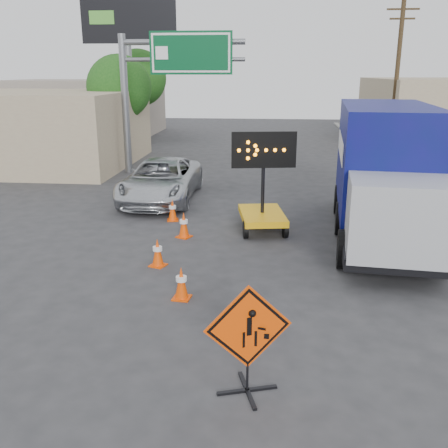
# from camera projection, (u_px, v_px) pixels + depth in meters

# --- Properties ---
(ground) EXTENTS (100.00, 100.00, 0.00)m
(ground) POSITION_uv_depth(u_px,v_px,m) (208.00, 387.00, 8.29)
(ground) COLOR #2D2D30
(ground) RESTS_ON ground
(curb_right) EXTENTS (0.40, 60.00, 0.12)m
(curb_right) POSITION_uv_depth(u_px,v_px,m) (415.00, 190.00, 21.88)
(curb_right) COLOR gray
(curb_right) RESTS_ON ground
(storefront_left_near) EXTENTS (14.00, 10.00, 4.00)m
(storefront_left_near) POSITION_uv_depth(u_px,v_px,m) (7.00, 128.00, 28.06)
(storefront_left_near) COLOR tan
(storefront_left_near) RESTS_ON ground
(storefront_left_far) EXTENTS (12.00, 10.00, 4.40)m
(storefront_left_far) POSITION_uv_depth(u_px,v_px,m) (82.00, 107.00, 41.42)
(storefront_left_far) COLOR gray
(storefront_left_far) RESTS_ON ground
(building_right_far) EXTENTS (10.00, 14.00, 4.60)m
(building_right_far) POSITION_uv_depth(u_px,v_px,m) (447.00, 113.00, 34.95)
(building_right_far) COLOR tan
(building_right_far) RESTS_ON ground
(highway_gantry) EXTENTS (6.18, 0.38, 6.90)m
(highway_gantry) POSITION_uv_depth(u_px,v_px,m) (164.00, 71.00, 24.32)
(highway_gantry) COLOR slate
(highway_gantry) RESTS_ON ground
(billboard) EXTENTS (6.10, 0.54, 9.85)m
(billboard) POSITION_uv_depth(u_px,v_px,m) (129.00, 34.00, 31.56)
(billboard) COLOR slate
(billboard) RESTS_ON ground
(utility_pole_far) EXTENTS (1.80, 0.26, 9.00)m
(utility_pole_far) POSITION_uv_depth(u_px,v_px,m) (397.00, 78.00, 29.02)
(utility_pole_far) COLOR #3F311B
(utility_pole_far) RESTS_ON ground
(tree_left_near) EXTENTS (3.71, 3.71, 6.03)m
(tree_left_near) POSITION_uv_depth(u_px,v_px,m) (119.00, 88.00, 28.77)
(tree_left_near) COLOR #3F311B
(tree_left_near) RESTS_ON ground
(tree_left_far) EXTENTS (4.10, 4.10, 6.66)m
(tree_left_far) POSITION_uv_depth(u_px,v_px,m) (138.00, 78.00, 36.35)
(tree_left_far) COLOR #3F311B
(tree_left_far) RESTS_ON ground
(construction_sign) EXTENTS (1.37, 0.99, 1.90)m
(construction_sign) POSITION_uv_depth(u_px,v_px,m) (248.00, 337.00, 7.89)
(construction_sign) COLOR black
(construction_sign) RESTS_ON ground
(arrow_board) EXTENTS (2.04, 2.47, 3.25)m
(arrow_board) POSITION_uv_depth(u_px,v_px,m) (262.00, 209.00, 16.31)
(arrow_board) COLOR #EAA80D
(arrow_board) RESTS_ON ground
(pickup_truck) EXTENTS (2.79, 5.95, 1.65)m
(pickup_truck) POSITION_uv_depth(u_px,v_px,m) (161.00, 180.00, 20.22)
(pickup_truck) COLOR silver
(pickup_truck) RESTS_ON ground
(box_truck) EXTENTS (3.36, 8.76, 4.06)m
(box_truck) POSITION_uv_depth(u_px,v_px,m) (383.00, 180.00, 15.35)
(box_truck) COLOR black
(box_truck) RESTS_ON ground
(cone_a) EXTENTS (0.44, 0.44, 0.78)m
(cone_a) POSITION_uv_depth(u_px,v_px,m) (181.00, 283.00, 11.43)
(cone_a) COLOR #F04505
(cone_a) RESTS_ON ground
(cone_b) EXTENTS (0.51, 0.51, 0.78)m
(cone_b) POSITION_uv_depth(u_px,v_px,m) (158.00, 252.00, 13.37)
(cone_b) COLOR #F04505
(cone_b) RESTS_ON ground
(cone_c) EXTENTS (0.55, 0.55, 0.81)m
(cone_c) POSITION_uv_depth(u_px,v_px,m) (184.00, 225.00, 15.72)
(cone_c) COLOR #F04505
(cone_c) RESTS_ON ground
(cone_d) EXTENTS (0.46, 0.46, 0.77)m
(cone_d) POSITION_uv_depth(u_px,v_px,m) (173.00, 210.00, 17.50)
(cone_d) COLOR #F04505
(cone_d) RESTS_ON ground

